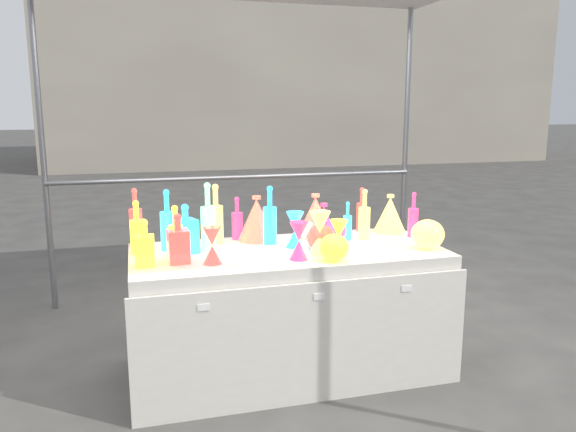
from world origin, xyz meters
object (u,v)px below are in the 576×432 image
object	(u,v)px
cardboard_box_closed	(190,245)
lampshade_0	(315,215)
decanter_0	(144,243)
display_table	(288,311)
hourglass_0	(212,245)
bottle_0	(137,227)
globe_0	(334,249)

from	to	relation	value
cardboard_box_closed	lampshade_0	bearing A→B (deg)	-73.47
decanter_0	lampshade_0	bearing A→B (deg)	23.18
display_table	hourglass_0	xyz separation A→B (m)	(-0.47, -0.17, 0.48)
display_table	hourglass_0	bearing A→B (deg)	-159.59
bottle_0	globe_0	world-z (taller)	bottle_0
bottle_0	decanter_0	size ratio (longest dim) A/B	1.22
bottle_0	lampshade_0	size ratio (longest dim) A/B	1.11
bottle_0	display_table	bearing A→B (deg)	-10.03
cardboard_box_closed	hourglass_0	distance (m)	2.84
cardboard_box_closed	globe_0	bearing A→B (deg)	-77.97
display_table	bottle_0	bearing A→B (deg)	169.97
bottle_0	lampshade_0	world-z (taller)	bottle_0
decanter_0	lampshade_0	world-z (taller)	lampshade_0
cardboard_box_closed	lampshade_0	size ratio (longest dim) A/B	1.78
globe_0	cardboard_box_closed	bearing A→B (deg)	99.97
cardboard_box_closed	decanter_0	size ratio (longest dim) A/B	1.96
decanter_0	globe_0	bearing A→B (deg)	-7.82
display_table	cardboard_box_closed	world-z (taller)	display_table
cardboard_box_closed	lampshade_0	world-z (taller)	lampshade_0
display_table	globe_0	xyz separation A→B (m)	(0.17, -0.30, 0.44)
globe_0	lampshade_0	world-z (taller)	lampshade_0
decanter_0	lampshade_0	size ratio (longest dim) A/B	0.91
hourglass_0	lampshade_0	distance (m)	0.86
cardboard_box_closed	bottle_0	world-z (taller)	bottle_0
decanter_0	globe_0	size ratio (longest dim) A/B	1.53
display_table	bottle_0	world-z (taller)	bottle_0
bottle_0	globe_0	bearing A→B (deg)	-23.62
cardboard_box_closed	bottle_0	distance (m)	2.59
bottle_0	hourglass_0	bearing A→B (deg)	-40.47
bottle_0	decanter_0	world-z (taller)	bottle_0
hourglass_0	display_table	bearing A→B (deg)	20.41
cardboard_box_closed	decanter_0	distance (m)	2.84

